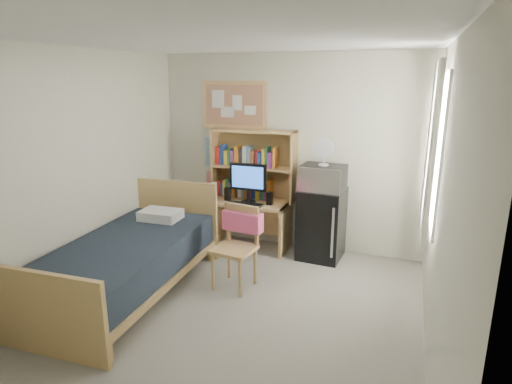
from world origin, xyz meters
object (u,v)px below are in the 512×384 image
(monitor, at_px, (248,183))
(desk_fan, at_px, (324,153))
(desk, at_px, (250,224))
(desk_chair, at_px, (234,249))
(speaker_left, at_px, (228,194))
(bulletin_board, at_px, (235,105))
(mini_fridge, at_px, (321,224))
(bed, at_px, (127,268))
(speaker_right, at_px, (269,198))
(microwave, at_px, (323,178))

(monitor, bearing_deg, desk_fan, 2.99)
(desk, xyz_separation_m, desk_fan, (0.99, -0.01, 1.05))
(desk_chair, xyz_separation_m, speaker_left, (-0.55, 1.09, 0.29))
(bulletin_board, xyz_separation_m, desk_chair, (0.58, -1.44, -1.46))
(speaker_left, bearing_deg, monitor, 0.00)
(bulletin_board, relative_size, mini_fridge, 1.02)
(desk_fan, bearing_deg, monitor, -173.41)
(desk, height_order, bed, desk)
(mini_fridge, height_order, speaker_right, mini_fridge)
(mini_fridge, xyz_separation_m, desk_fan, (-0.00, -0.02, 0.93))
(microwave, bearing_deg, mini_fridge, 90.00)
(bulletin_board, height_order, desk_chair, bulletin_board)
(desk, height_order, speaker_left, speaker_left)
(speaker_left, bearing_deg, speaker_right, 0.00)
(mini_fridge, relative_size, desk_fan, 2.94)
(mini_fridge, bearing_deg, speaker_right, -170.46)
(desk, distance_m, speaker_left, 0.52)
(desk_fan, bearing_deg, bulletin_board, 171.06)
(bed, relative_size, microwave, 4.14)
(speaker_left, relative_size, desk_fan, 0.56)
(bulletin_board, bearing_deg, desk, -41.06)
(bulletin_board, distance_m, desk, 1.65)
(desk_chair, height_order, microwave, microwave)
(bulletin_board, xyz_separation_m, bed, (-0.44, -1.97, -1.61))
(monitor, distance_m, speaker_left, 0.35)
(speaker_right, bearing_deg, desk, 168.69)
(desk, xyz_separation_m, microwave, (0.99, -0.01, 0.74))
(bed, distance_m, microwave, 2.55)
(speaker_left, xyz_separation_m, microwave, (1.29, 0.05, 0.32))
(bulletin_board, distance_m, desk_chair, 2.12)
(microwave, bearing_deg, monitor, -173.41)
(monitor, xyz_separation_m, speaker_left, (-0.30, 0.00, -0.18))
(monitor, relative_size, speaker_right, 3.15)
(mini_fridge, distance_m, desk_fan, 0.93)
(monitor, bearing_deg, desk_chair, -76.91)
(speaker_right, bearing_deg, bed, -123.20)
(desk, bearing_deg, desk_chair, -77.57)
(bulletin_board, height_order, desk, bulletin_board)
(monitor, bearing_deg, speaker_right, 0.00)
(desk_fan, bearing_deg, desk, -176.89)
(bed, xyz_separation_m, speaker_left, (0.47, 1.63, 0.44))
(bed, bearing_deg, speaker_left, 71.38)
(bed, bearing_deg, monitor, 62.16)
(speaker_left, relative_size, microwave, 0.32)
(desk, bearing_deg, speaker_right, -11.31)
(desk, relative_size, microwave, 1.98)
(mini_fridge, bearing_deg, speaker_left, -173.22)
(desk_chair, relative_size, microwave, 1.73)
(desk_fan, bearing_deg, speaker_right, -172.10)
(mini_fridge, xyz_separation_m, microwave, (-0.00, -0.02, 0.62))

